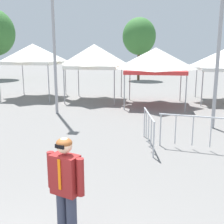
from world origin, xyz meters
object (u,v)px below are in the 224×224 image
(canopy_tent_left_of_center, at_px, (94,56))
(crowd_barrier_by_lift, at_px, (149,123))
(canopy_tent_far_right, at_px, (156,60))
(crowd_barrier_mid_lot, at_px, (193,126))
(canopy_tent_far_left, at_px, (33,54))
(tree_behind_tents_center, at_px, (139,36))
(person_foreground, at_px, (66,186))

(canopy_tent_left_of_center, relative_size, crowd_barrier_by_lift, 1.66)
(canopy_tent_left_of_center, bearing_deg, crowd_barrier_by_lift, -65.54)
(canopy_tent_far_right, height_order, crowd_barrier_mid_lot, canopy_tent_far_right)
(crowd_barrier_mid_lot, bearing_deg, canopy_tent_far_right, 100.70)
(crowd_barrier_mid_lot, bearing_deg, canopy_tent_far_left, 137.21)
(tree_behind_tents_center, xyz_separation_m, crowd_barrier_by_lift, (2.09, -21.38, -3.79))
(person_foreground, xyz_separation_m, tree_behind_tents_center, (-1.09, 26.38, 3.51))
(crowd_barrier_mid_lot, bearing_deg, canopy_tent_left_of_center, 121.70)
(canopy_tent_far_left, bearing_deg, person_foreground, -63.06)
(canopy_tent_far_left, relative_size, crowd_barrier_by_lift, 1.68)
(canopy_tent_left_of_center, xyz_separation_m, crowd_barrier_by_lift, (3.73, -8.19, -1.96))
(person_foreground, xyz_separation_m, crowd_barrier_mid_lot, (2.36, 4.96, -0.28))
(canopy_tent_far_left, bearing_deg, crowd_barrier_mid_lot, -42.79)
(person_foreground, bearing_deg, canopy_tent_far_left, 116.94)
(canopy_tent_far_right, xyz_separation_m, crowd_barrier_by_lift, (-0.00, -7.14, -1.76))
(canopy_tent_far_left, relative_size, canopy_tent_far_right, 1.04)
(canopy_tent_left_of_center, distance_m, crowd_barrier_mid_lot, 9.87)
(tree_behind_tents_center, bearing_deg, person_foreground, -87.64)
(crowd_barrier_by_lift, height_order, crowd_barrier_mid_lot, same)
(canopy_tent_far_left, bearing_deg, crowd_barrier_by_lift, -47.22)
(person_foreground, bearing_deg, crowd_barrier_by_lift, 78.72)
(canopy_tent_far_left, height_order, person_foreground, canopy_tent_far_left)
(canopy_tent_far_right, distance_m, person_foreground, 12.28)
(canopy_tent_left_of_center, distance_m, crowd_barrier_by_lift, 9.21)
(canopy_tent_far_left, height_order, canopy_tent_left_of_center, canopy_tent_far_left)
(person_foreground, height_order, crowd_barrier_mid_lot, person_foreground)
(canopy_tent_far_right, height_order, person_foreground, canopy_tent_far_right)
(canopy_tent_left_of_center, xyz_separation_m, tree_behind_tents_center, (1.64, 13.18, 1.83))
(crowd_barrier_by_lift, relative_size, crowd_barrier_mid_lot, 0.99)
(crowd_barrier_by_lift, bearing_deg, canopy_tent_far_right, 89.99)
(canopy_tent_far_left, relative_size, crowd_barrier_mid_lot, 1.67)
(canopy_tent_far_right, xyz_separation_m, crowd_barrier_mid_lot, (1.36, -7.19, -1.76))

